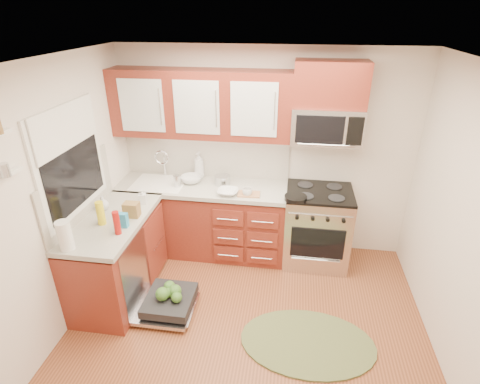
% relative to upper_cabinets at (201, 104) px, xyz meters
% --- Properties ---
extents(floor, '(3.50, 3.50, 0.00)m').
position_rel_upper_cabinets_xyz_m(floor, '(0.73, -1.57, -1.88)').
color(floor, brown).
rests_on(floor, ground).
extents(ceiling, '(3.50, 3.50, 0.00)m').
position_rel_upper_cabinets_xyz_m(ceiling, '(0.73, -1.57, 0.62)').
color(ceiling, white).
rests_on(ceiling, ground).
extents(wall_back, '(3.50, 0.04, 2.50)m').
position_rel_upper_cabinets_xyz_m(wall_back, '(0.73, 0.18, -0.62)').
color(wall_back, silver).
rests_on(wall_back, ground).
extents(wall_left, '(0.04, 3.50, 2.50)m').
position_rel_upper_cabinets_xyz_m(wall_left, '(-1.02, -1.57, -0.62)').
color(wall_left, silver).
rests_on(wall_left, ground).
extents(wall_right, '(0.04, 3.50, 2.50)m').
position_rel_upper_cabinets_xyz_m(wall_right, '(2.48, -1.57, -0.62)').
color(wall_right, silver).
rests_on(wall_right, ground).
extents(base_cabinet_back, '(2.05, 0.60, 0.85)m').
position_rel_upper_cabinets_xyz_m(base_cabinet_back, '(0.00, -0.12, -1.45)').
color(base_cabinet_back, maroon).
rests_on(base_cabinet_back, ground).
extents(base_cabinet_left, '(0.60, 1.25, 0.85)m').
position_rel_upper_cabinets_xyz_m(base_cabinet_left, '(-0.72, -1.05, -1.45)').
color(base_cabinet_left, maroon).
rests_on(base_cabinet_left, ground).
extents(countertop_back, '(2.07, 0.64, 0.05)m').
position_rel_upper_cabinets_xyz_m(countertop_back, '(0.00, -0.14, -0.97)').
color(countertop_back, '#ABA89C').
rests_on(countertop_back, base_cabinet_back).
extents(countertop_left, '(0.64, 1.27, 0.05)m').
position_rel_upper_cabinets_xyz_m(countertop_left, '(-0.71, -1.05, -0.97)').
color(countertop_left, '#ABA89C').
rests_on(countertop_left, base_cabinet_left).
extents(backsplash_back, '(2.05, 0.02, 0.57)m').
position_rel_upper_cabinets_xyz_m(backsplash_back, '(0.00, 0.16, -0.67)').
color(backsplash_back, beige).
rests_on(backsplash_back, ground).
extents(backsplash_left, '(0.02, 1.25, 0.57)m').
position_rel_upper_cabinets_xyz_m(backsplash_left, '(-1.01, -1.05, -0.67)').
color(backsplash_left, beige).
rests_on(backsplash_left, ground).
extents(upper_cabinets, '(2.05, 0.35, 0.75)m').
position_rel_upper_cabinets_xyz_m(upper_cabinets, '(0.00, 0.00, 0.00)').
color(upper_cabinets, maroon).
rests_on(upper_cabinets, ground).
extents(cabinet_over_mw, '(0.76, 0.35, 0.47)m').
position_rel_upper_cabinets_xyz_m(cabinet_over_mw, '(1.41, 0.00, 0.26)').
color(cabinet_over_mw, maroon).
rests_on(cabinet_over_mw, ground).
extents(range, '(0.76, 0.64, 0.95)m').
position_rel_upper_cabinets_xyz_m(range, '(1.41, -0.15, -1.40)').
color(range, silver).
rests_on(range, ground).
extents(microwave, '(0.76, 0.38, 0.40)m').
position_rel_upper_cabinets_xyz_m(microwave, '(1.41, -0.02, -0.18)').
color(microwave, silver).
rests_on(microwave, ground).
extents(sink, '(0.62, 0.50, 0.26)m').
position_rel_upper_cabinets_xyz_m(sink, '(-0.52, -0.16, -1.07)').
color(sink, white).
rests_on(sink, ground).
extents(dishwasher, '(0.70, 0.60, 0.20)m').
position_rel_upper_cabinets_xyz_m(dishwasher, '(-0.13, -1.27, -1.77)').
color(dishwasher, silver).
rests_on(dishwasher, ground).
extents(window, '(0.03, 1.05, 1.05)m').
position_rel_upper_cabinets_xyz_m(window, '(-1.01, -1.07, -0.32)').
color(window, white).
rests_on(window, ground).
extents(window_blind, '(0.02, 0.96, 0.40)m').
position_rel_upper_cabinets_xyz_m(window_blind, '(-0.98, -1.07, 0.00)').
color(window_blind, white).
rests_on(window_blind, ground).
extents(shelf_lower, '(0.04, 0.40, 0.03)m').
position_rel_upper_cabinets_xyz_m(shelf_lower, '(-0.99, -1.92, -0.12)').
color(shelf_lower, white).
rests_on(shelf_lower, ground).
extents(rug, '(1.46, 1.16, 0.02)m').
position_rel_upper_cabinets_xyz_m(rug, '(1.32, -1.50, -1.86)').
color(rug, '#63693C').
rests_on(rug, ground).
extents(skillet, '(0.26, 0.26, 0.05)m').
position_rel_upper_cabinets_xyz_m(skillet, '(1.12, -0.40, -0.90)').
color(skillet, black).
rests_on(skillet, range).
extents(stock_pot, '(0.20, 0.20, 0.11)m').
position_rel_upper_cabinets_xyz_m(stock_pot, '(0.25, -0.06, -0.89)').
color(stock_pot, silver).
rests_on(stock_pot, countertop_back).
extents(cutting_board, '(0.26, 0.17, 0.02)m').
position_rel_upper_cabinets_xyz_m(cutting_board, '(0.60, -0.30, -0.94)').
color(cutting_board, '#A3724A').
rests_on(cutting_board, countertop_back).
extents(canister, '(0.10, 0.10, 0.14)m').
position_rel_upper_cabinets_xyz_m(canister, '(-0.27, -0.21, -0.88)').
color(canister, silver).
rests_on(canister, countertop_back).
extents(paper_towel_roll, '(0.17, 0.17, 0.28)m').
position_rel_upper_cabinets_xyz_m(paper_towel_roll, '(-0.86, -1.59, -0.81)').
color(paper_towel_roll, white).
rests_on(paper_towel_roll, countertop_left).
extents(mustard_bottle, '(0.09, 0.09, 0.24)m').
position_rel_upper_cabinets_xyz_m(mustard_bottle, '(-0.76, -1.15, -0.83)').
color(mustard_bottle, yellow).
rests_on(mustard_bottle, countertop_left).
extents(red_bottle, '(0.07, 0.07, 0.23)m').
position_rel_upper_cabinets_xyz_m(red_bottle, '(-0.52, -1.29, -0.83)').
color(red_bottle, '#A4120D').
rests_on(red_bottle, countertop_left).
extents(wooden_box, '(0.16, 0.11, 0.15)m').
position_rel_upper_cabinets_xyz_m(wooden_box, '(-0.52, -0.96, -0.87)').
color(wooden_box, brown).
rests_on(wooden_box, countertop_left).
extents(blue_carton, '(0.10, 0.06, 0.15)m').
position_rel_upper_cabinets_xyz_m(blue_carton, '(-0.52, -1.17, -0.88)').
color(blue_carton, teal).
rests_on(blue_carton, countertop_left).
extents(bowl_a, '(0.24, 0.24, 0.06)m').
position_rel_upper_cabinets_xyz_m(bowl_a, '(0.36, -0.32, -0.92)').
color(bowl_a, '#999999').
rests_on(bowl_a, countertop_back).
extents(bowl_b, '(0.32, 0.32, 0.08)m').
position_rel_upper_cabinets_xyz_m(bowl_b, '(-0.14, -0.07, -0.91)').
color(bowl_b, '#999999').
rests_on(bowl_b, countertop_back).
extents(cup, '(0.14, 0.14, 0.09)m').
position_rel_upper_cabinets_xyz_m(cup, '(0.58, -0.32, -0.91)').
color(cup, '#999999').
rests_on(cup, countertop_back).
extents(soap_bottle_a, '(0.15, 0.16, 0.33)m').
position_rel_upper_cabinets_xyz_m(soap_bottle_a, '(-0.08, 0.10, -0.78)').
color(soap_bottle_a, '#999999').
rests_on(soap_bottle_a, countertop_back).
extents(soap_bottle_b, '(0.10, 0.10, 0.17)m').
position_rel_upper_cabinets_xyz_m(soap_bottle_b, '(-0.52, -0.68, -0.87)').
color(soap_bottle_b, '#999999').
rests_on(soap_bottle_b, countertop_left).
extents(soap_bottle_c, '(0.16, 0.16, 0.16)m').
position_rel_upper_cabinets_xyz_m(soap_bottle_c, '(-0.89, -0.87, -0.87)').
color(soap_bottle_c, '#999999').
rests_on(soap_bottle_c, countertop_left).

